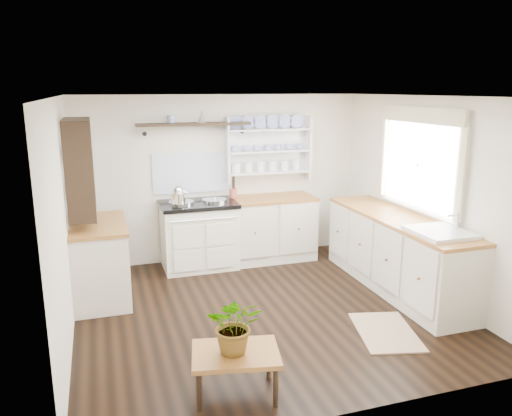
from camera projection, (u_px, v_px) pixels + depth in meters
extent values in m
cube|color=black|center=(265.00, 310.00, 5.50)|extent=(4.00, 3.80, 0.01)
cube|color=silver|center=(222.00, 178.00, 6.99)|extent=(4.00, 0.02, 2.30)
cube|color=silver|center=(428.00, 196.00, 5.83)|extent=(0.02, 3.80, 2.30)
cube|color=silver|center=(63.00, 224.00, 4.64)|extent=(0.02, 3.80, 2.30)
cube|color=white|center=(266.00, 96.00, 4.96)|extent=(4.00, 3.80, 0.01)
cube|color=white|center=(419.00, 165.00, 5.87)|extent=(0.04, 1.40, 1.00)
cube|color=white|center=(418.00, 165.00, 5.87)|extent=(0.02, 1.50, 1.10)
cube|color=beige|center=(420.00, 115.00, 5.72)|extent=(0.04, 1.55, 0.18)
cube|color=white|center=(199.00, 237.00, 6.73)|extent=(0.97, 0.63, 0.85)
cube|color=black|center=(198.00, 204.00, 6.63)|extent=(1.01, 0.67, 0.05)
cylinder|color=silver|center=(181.00, 202.00, 6.55)|extent=(0.33, 0.33, 0.03)
cylinder|color=silver|center=(214.00, 200.00, 6.68)|extent=(0.33, 0.33, 0.03)
cylinder|color=silver|center=(204.00, 220.00, 6.33)|extent=(0.87, 0.02, 0.02)
cube|color=silver|center=(269.00, 229.00, 7.06)|extent=(1.25, 0.60, 0.88)
cube|color=brown|center=(269.00, 199.00, 6.96)|extent=(1.27, 0.63, 0.04)
cube|color=silver|center=(396.00, 254.00, 6.00)|extent=(0.60, 2.40, 0.88)
cube|color=brown|center=(399.00, 218.00, 5.89)|extent=(0.62, 2.43, 0.04)
cube|color=white|center=(439.00, 243.00, 5.22)|extent=(0.55, 0.60, 0.28)
cylinder|color=silver|center=(457.00, 223.00, 5.23)|extent=(0.02, 0.02, 0.22)
cube|color=silver|center=(100.00, 262.00, 5.73)|extent=(0.60, 1.10, 0.88)
cube|color=brown|center=(98.00, 225.00, 5.63)|extent=(0.62, 1.13, 0.04)
cube|color=white|center=(266.00, 148.00, 7.07)|extent=(1.20, 0.03, 0.90)
cube|color=white|center=(269.00, 149.00, 6.99)|extent=(1.20, 0.22, 0.02)
cylinder|color=navy|center=(268.00, 130.00, 6.94)|extent=(0.20, 0.02, 0.20)
cube|color=black|center=(194.00, 124.00, 6.57)|extent=(1.50, 0.24, 0.04)
cone|color=black|center=(144.00, 133.00, 6.47)|extent=(0.06, 0.20, 0.06)
cone|color=black|center=(240.00, 131.00, 6.86)|extent=(0.06, 0.20, 0.06)
cube|color=black|center=(80.00, 166.00, 5.43)|extent=(0.28, 0.80, 1.05)
cylinder|color=#AA4C3E|center=(233.00, 193.00, 6.86)|extent=(0.11, 0.11, 0.13)
cube|color=brown|center=(236.00, 354.00, 3.91)|extent=(0.76, 0.61, 0.04)
cylinder|color=black|center=(199.00, 392.00, 3.74)|extent=(0.04, 0.04, 0.33)
cylinder|color=black|center=(199.00, 364.00, 4.11)|extent=(0.04, 0.04, 0.33)
cylinder|color=black|center=(276.00, 387.00, 3.80)|extent=(0.04, 0.04, 0.33)
cylinder|color=black|center=(269.00, 360.00, 4.17)|extent=(0.04, 0.04, 0.33)
imported|color=#3F7233|center=(235.00, 324.00, 3.85)|extent=(0.51, 0.48, 0.47)
cube|color=olive|center=(386.00, 332.00, 4.99)|extent=(0.74, 0.96, 0.02)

